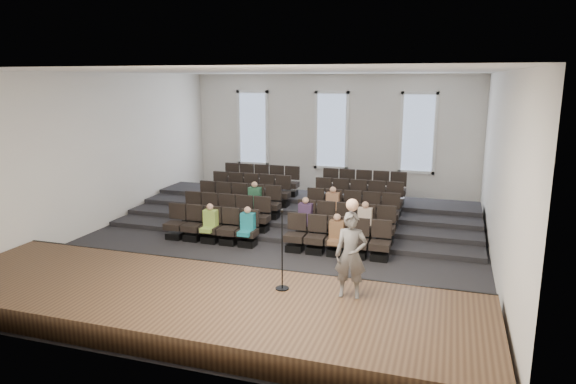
# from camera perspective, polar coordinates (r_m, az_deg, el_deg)

# --- Properties ---
(ground) EXTENTS (14.00, 14.00, 0.00)m
(ground) POSITION_cam_1_polar(r_m,az_deg,el_deg) (15.48, -1.16, -5.61)
(ground) COLOR black
(ground) RESTS_ON ground
(ceiling) EXTENTS (12.00, 14.00, 0.02)m
(ceiling) POSITION_cam_1_polar(r_m,az_deg,el_deg) (14.71, -1.25, 13.27)
(ceiling) COLOR white
(ceiling) RESTS_ON ground
(wall_back) EXTENTS (12.00, 0.04, 5.00)m
(wall_back) POSITION_cam_1_polar(r_m,az_deg,el_deg) (21.60, 4.88, 6.31)
(wall_back) COLOR white
(wall_back) RESTS_ON ground
(wall_front) EXTENTS (12.00, 0.04, 5.00)m
(wall_front) POSITION_cam_1_polar(r_m,az_deg,el_deg) (8.70, -16.38, -3.44)
(wall_front) COLOR white
(wall_front) RESTS_ON ground
(wall_left) EXTENTS (0.04, 14.00, 5.00)m
(wall_left) POSITION_cam_1_polar(r_m,az_deg,el_deg) (17.76, -19.96, 4.27)
(wall_left) COLOR white
(wall_left) RESTS_ON ground
(wall_right) EXTENTS (0.04, 14.00, 5.00)m
(wall_right) POSITION_cam_1_polar(r_m,az_deg,el_deg) (14.16, 22.53, 2.14)
(wall_right) COLOR white
(wall_right) RESTS_ON ground
(stage) EXTENTS (11.80, 3.60, 0.50)m
(stage) POSITION_cam_1_polar(r_m,az_deg,el_deg) (11.02, -9.97, -12.17)
(stage) COLOR #4B3420
(stage) RESTS_ON ground
(stage_lip) EXTENTS (11.80, 0.06, 0.52)m
(stage_lip) POSITION_cam_1_polar(r_m,az_deg,el_deg) (12.48, -6.18, -9.02)
(stage_lip) COLOR black
(stage_lip) RESTS_ON ground
(risers) EXTENTS (11.80, 4.80, 0.60)m
(risers) POSITION_cam_1_polar(r_m,az_deg,el_deg) (18.33, 2.05, -2.09)
(risers) COLOR black
(risers) RESTS_ON ground
(seating_rows) EXTENTS (6.80, 4.70, 1.67)m
(seating_rows) POSITION_cam_1_polar(r_m,az_deg,el_deg) (16.70, 0.54, -1.82)
(seating_rows) COLOR black
(seating_rows) RESTS_ON ground
(windows) EXTENTS (8.44, 0.10, 3.24)m
(windows) POSITION_cam_1_polar(r_m,az_deg,el_deg) (21.51, 4.85, 6.82)
(windows) COLOR white
(windows) RESTS_ON wall_back
(audience) EXTENTS (4.85, 2.64, 1.10)m
(audience) POSITION_cam_1_polar(r_m,az_deg,el_deg) (15.42, 0.46, -2.55)
(audience) COLOR #91B548
(audience) RESTS_ON seating_rows
(speaker) EXTENTS (0.68, 0.48, 1.75)m
(speaker) POSITION_cam_1_polar(r_m,az_deg,el_deg) (10.35, 7.00, -6.98)
(speaker) COLOR #595654
(speaker) RESTS_ON stage
(mic_stand) EXTENTS (0.29, 0.29, 1.73)m
(mic_stand) POSITION_cam_1_polar(r_m,az_deg,el_deg) (10.76, -0.65, -8.18)
(mic_stand) COLOR black
(mic_stand) RESTS_ON stage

